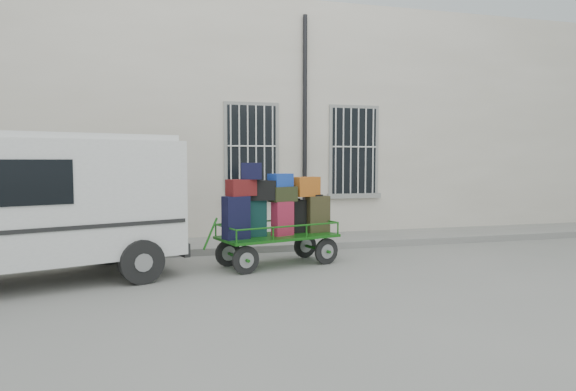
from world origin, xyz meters
The scene contains 5 objects.
ground centered at (0.00, 0.00, 0.00)m, with size 80.00×80.00×0.00m, color slate.
building centered at (0.00, 5.50, 3.00)m, with size 24.00×5.15×6.00m.
sidewalk centered at (0.00, 2.20, 0.07)m, with size 24.00×1.70×0.15m, color slate.
luggage_cart centered at (-0.55, 0.01, 0.98)m, with size 2.69×1.56×1.97m.
van centered at (-4.80, -0.38, 1.40)m, with size 5.21×3.44×2.44m.
Camera 1 is at (-2.90, -9.43, 2.03)m, focal length 32.00 mm.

